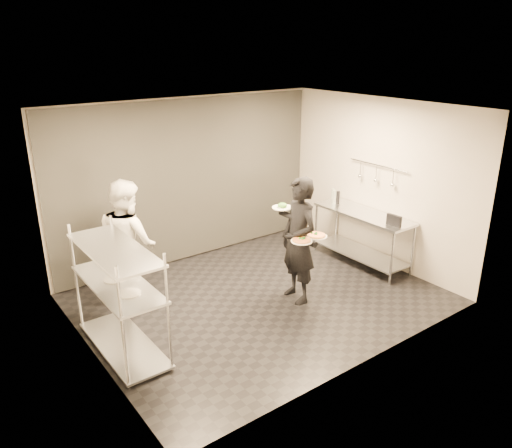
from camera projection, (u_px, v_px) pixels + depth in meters
room_shell at (216, 191)px, 7.90m from camera, size 5.00×4.00×2.80m
pass_rack at (119, 294)px, 6.02m from camera, size 0.60×1.60×1.50m
prep_counter at (362, 229)px, 8.50m from camera, size 0.60×1.80×0.92m
utensil_rail at (377, 174)px, 8.32m from camera, size 0.07×1.20×0.31m
waiter at (299, 241)px, 7.18m from camera, size 0.53×0.74×1.87m
chef at (128, 242)px, 7.13m from camera, size 0.80×0.98×1.86m
pizza_plate_near at (302, 240)px, 6.85m from camera, size 0.30×0.30×0.05m
pizza_plate_far at (316, 235)px, 7.10m from camera, size 0.31×0.31×0.05m
salad_plate at (282, 206)px, 7.21m from camera, size 0.30×0.30×0.07m
pos_monitor at (394, 221)px, 7.75m from camera, size 0.06×0.26×0.18m
bottle_green at (334, 197)px, 8.80m from camera, size 0.07×0.07×0.25m
bottle_clear at (333, 194)px, 9.00m from camera, size 0.07×0.07×0.22m
bottle_dark at (338, 198)px, 8.80m from camera, size 0.07×0.07×0.23m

